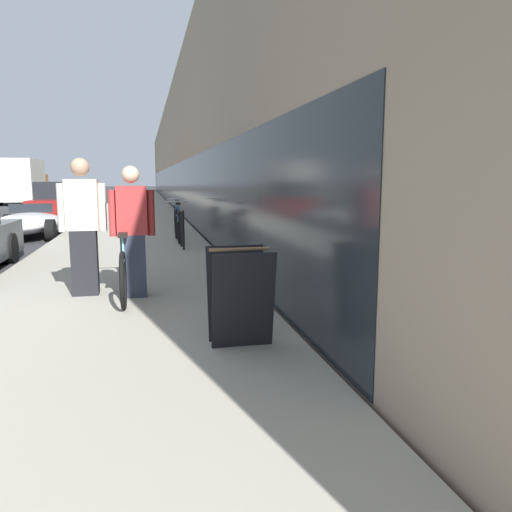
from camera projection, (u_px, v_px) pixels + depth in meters
name	position (u px, v px, depth m)	size (l,w,h in m)	color
sidewalk_slab	(137.00, 210.00, 25.68)	(3.74, 70.00, 0.16)	#A39E8E
storefront_facade	(240.00, 156.00, 34.39)	(10.01, 70.00, 6.42)	gray
tandem_bicycle	(126.00, 264.00, 6.76)	(0.52, 2.70, 0.87)	black
person_rider	(133.00, 232.00, 6.37)	(0.57, 0.22, 1.68)	#33384C
person_bystander	(83.00, 227.00, 6.46)	(0.60, 0.24, 1.78)	black
bike_rack_hoop	(182.00, 225.00, 10.91)	(0.05, 0.60, 0.84)	black
cruiser_bike_nearest	(178.00, 225.00, 12.10)	(0.52, 1.81, 0.97)	black
cruiser_bike_middle	(177.00, 218.00, 14.44)	(0.52, 1.77, 0.94)	black
sandwich_board_sign	(240.00, 296.00, 4.59)	(0.56, 0.56, 0.90)	black
vintage_roadster_curbside	(28.00, 223.00, 14.34)	(1.85, 4.09, 0.94)	white
parked_sedan_far	(59.00, 204.00, 19.70)	(1.75, 4.55, 1.55)	maroon
moving_truck	(22.00, 182.00, 32.98)	(2.41, 6.16, 2.91)	orange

